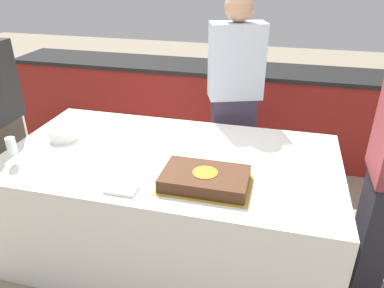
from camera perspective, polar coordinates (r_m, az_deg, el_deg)
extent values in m
plane|color=gray|center=(2.86, -2.94, -15.43)|extent=(14.00, 14.00, 0.00)
cube|color=maroon|center=(4.00, 3.79, 5.11)|extent=(4.40, 0.55, 0.88)
cube|color=black|center=(3.86, 4.00, 11.46)|extent=(4.40, 0.58, 0.04)
cube|color=white|center=(2.61, -3.14, -9.17)|extent=(2.14, 1.15, 0.77)
cube|color=gold|center=(2.11, 1.98, -6.18)|extent=(0.52, 0.34, 0.00)
cube|color=#472816|center=(2.09, 2.00, -5.28)|extent=(0.48, 0.30, 0.07)
cylinder|color=orange|center=(2.07, 2.02, -4.35)|extent=(0.14, 0.14, 0.00)
cylinder|color=white|center=(2.74, -19.00, 1.40)|extent=(0.19, 0.19, 0.08)
cylinder|color=white|center=(2.56, -25.29, -2.66)|extent=(0.07, 0.07, 0.00)
cylinder|color=white|center=(2.54, -25.46, -1.92)|extent=(0.01, 0.01, 0.07)
cylinder|color=white|center=(2.50, -25.84, -0.20)|extent=(0.06, 0.06, 0.10)
cylinder|color=white|center=(2.37, 3.62, -2.20)|extent=(0.22, 0.22, 0.00)
cube|color=white|center=(2.09, -10.73, -6.77)|extent=(0.17, 0.11, 0.02)
cube|color=#383347|center=(3.19, 6.07, -0.64)|extent=(0.38, 0.27, 0.92)
cube|color=silver|center=(2.92, 6.79, 12.40)|extent=(0.45, 0.33, 0.57)
sphere|color=tan|center=(2.85, 7.24, 20.07)|extent=(0.22, 0.22, 0.22)
cube|color=#4C4238|center=(3.17, -26.08, -4.25)|extent=(0.16, 0.35, 0.86)
cube|color=#282833|center=(2.60, 25.83, -12.08)|extent=(0.16, 0.31, 0.81)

